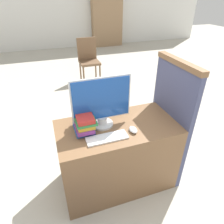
{
  "coord_description": "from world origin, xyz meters",
  "views": [
    {
      "loc": [
        -0.56,
        -1.14,
        1.86
      ],
      "look_at": [
        -0.07,
        0.27,
        0.94
      ],
      "focal_mm": 32.0,
      "sensor_mm": 36.0,
      "label": 1
    }
  ],
  "objects_px": {
    "mouse": "(133,130)",
    "book_stack": "(84,122)",
    "monitor": "(102,103)",
    "far_chair": "(88,58)",
    "keyboard": "(107,138)"
  },
  "relations": [
    {
      "from": "book_stack",
      "to": "far_chair",
      "type": "height_order",
      "value": "far_chair"
    },
    {
      "from": "book_stack",
      "to": "monitor",
      "type": "bearing_deg",
      "value": 10.37
    },
    {
      "from": "monitor",
      "to": "book_stack",
      "type": "relative_size",
      "value": 2.01
    },
    {
      "from": "monitor",
      "to": "keyboard",
      "type": "distance_m",
      "value": 0.32
    },
    {
      "from": "book_stack",
      "to": "far_chair",
      "type": "distance_m",
      "value": 3.12
    },
    {
      "from": "monitor",
      "to": "mouse",
      "type": "bearing_deg",
      "value": -39.77
    },
    {
      "from": "monitor",
      "to": "mouse",
      "type": "height_order",
      "value": "monitor"
    },
    {
      "from": "monitor",
      "to": "far_chair",
      "type": "height_order",
      "value": "monitor"
    },
    {
      "from": "book_stack",
      "to": "mouse",
      "type": "bearing_deg",
      "value": -21.5
    },
    {
      "from": "keyboard",
      "to": "monitor",
      "type": "bearing_deg",
      "value": 84.51
    },
    {
      "from": "monitor",
      "to": "far_chair",
      "type": "relative_size",
      "value": 0.57
    },
    {
      "from": "far_chair",
      "to": "mouse",
      "type": "bearing_deg",
      "value": -155.23
    },
    {
      "from": "mouse",
      "to": "book_stack",
      "type": "relative_size",
      "value": 0.39
    },
    {
      "from": "keyboard",
      "to": "far_chair",
      "type": "relative_size",
      "value": 0.38
    },
    {
      "from": "monitor",
      "to": "book_stack",
      "type": "bearing_deg",
      "value": -169.63
    }
  ]
}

